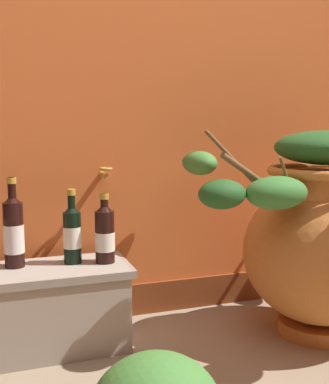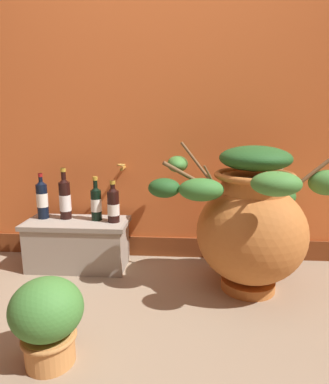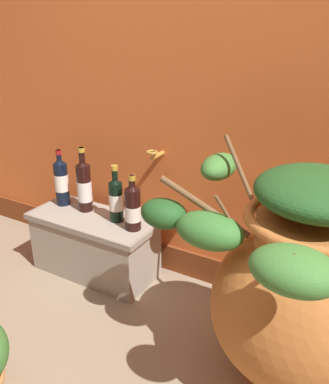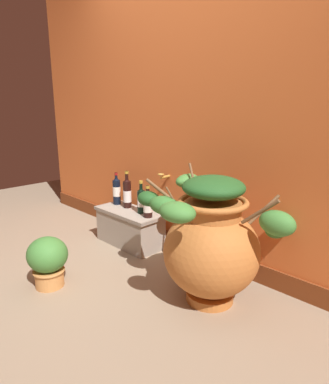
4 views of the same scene
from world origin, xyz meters
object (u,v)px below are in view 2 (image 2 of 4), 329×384
Objects in this scene: wine_bottle_middle at (65,198)px; wine_bottle_right at (96,202)px; terracotta_urn at (251,221)px; wine_bottle_left at (113,204)px; wine_bottle_back at (42,198)px; potted_shrub at (47,318)px.

wine_bottle_middle is 1.18× the size of wine_bottle_right.
terracotta_urn reaches higher than wine_bottle_left.
wine_bottle_middle is 1.12× the size of wine_bottle_back.
wine_bottle_right is at bearing -2.36° from wine_bottle_back.
potted_shrub is at bearing -87.06° from wine_bottle_right.
terracotta_urn is 3.96× the size of wine_bottle_left.
wine_bottle_back is at bearing 114.24° from potted_shrub.
terracotta_urn reaches higher than wine_bottle_back.
wine_bottle_left is at bearing -8.46° from wine_bottle_middle.
wine_bottle_middle is 1.02m from potted_shrub.
wine_bottle_back is at bearing 174.54° from wine_bottle_left.
wine_bottle_left reaches higher than potted_shrub.
terracotta_urn is at bearing -14.44° from wine_bottle_right.
wine_bottle_middle is (-1.19, 0.27, 0.05)m from terracotta_urn.
terracotta_urn reaches higher than wine_bottle_right.
wine_bottle_right reaches higher than wine_bottle_left.
wine_bottle_middle is at bearing 175.13° from wine_bottle_right.
wine_bottle_back is (-0.50, 0.05, 0.02)m from wine_bottle_left.
wine_bottle_right is (0.22, -0.02, -0.02)m from wine_bottle_middle.
wine_bottle_middle is (-0.34, 0.05, 0.02)m from wine_bottle_left.
wine_bottle_middle is at bearing 171.54° from wine_bottle_left.
wine_bottle_right reaches higher than potted_shrub.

